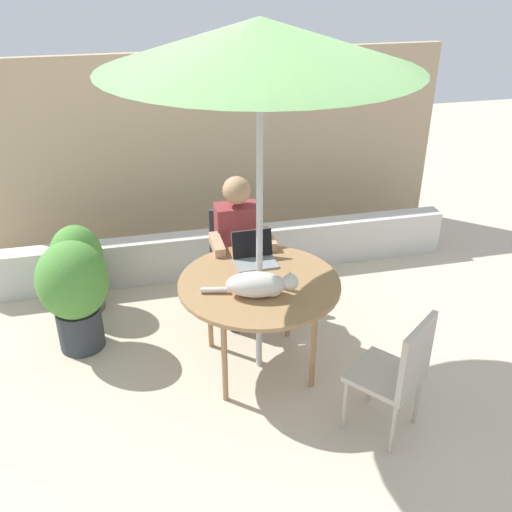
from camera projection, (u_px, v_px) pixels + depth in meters
The scene contains 12 objects.
ground_plane at pixel (259, 365), 4.42m from camera, with size 14.00×14.00×0.00m, color beige.
fence_back at pixel (207, 149), 5.93m from camera, with size 4.87×0.08×1.92m, color tan.
planter_wall_low at pixel (224, 252), 5.56m from camera, with size 4.38×0.20×0.43m, color beige.
patio_table at pixel (259, 288), 4.10m from camera, with size 1.14×1.14×0.73m.
patio_umbrella at pixel (260, 44), 3.33m from camera, with size 1.91×1.91×2.45m.
chair_occupied at pixel (235, 252), 4.92m from camera, with size 0.40×0.40×0.88m.
chair_empty at pixel (399, 369), 3.58m from camera, with size 0.56×0.56×0.88m.
person_seated at pixel (239, 242), 4.71m from camera, with size 0.48×0.48×1.22m.
laptop at pixel (254, 253), 4.31m from camera, with size 0.31×0.26×0.21m.
cat at pixel (260, 285), 3.88m from camera, with size 0.63×0.28×0.17m.
potted_plant_near_fence at pixel (74, 289), 4.39m from camera, with size 0.53×0.53×0.90m.
potted_plant_by_chair at pixel (78, 266), 4.91m from camera, with size 0.43×0.43×0.78m.
Camera 1 is at (-0.81, -3.40, 2.82)m, focal length 41.17 mm.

